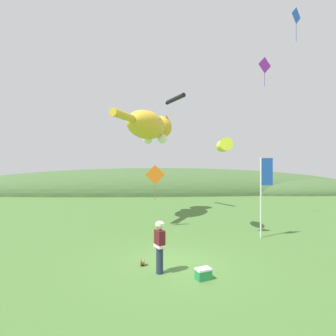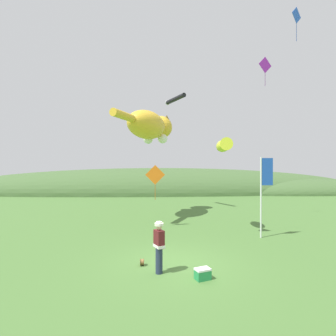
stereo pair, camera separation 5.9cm
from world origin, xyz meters
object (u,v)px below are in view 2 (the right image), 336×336
object	(u,v)px
picnic_cooler	(203,274)
kite_diamond_orange	(155,175)
festival_attendant	(159,246)
kite_spool	(142,262)
festival_banner_pole	(264,185)
kite_diamond_blue	(296,16)
kite_diamond_violet	(265,65)
kite_tube_streamer	(175,99)
kite_giant_cat	(150,126)
kite_fish_windsock	(223,146)

from	to	relation	value
picnic_cooler	kite_diamond_orange	bearing A→B (deg)	101.78
festival_attendant	kite_diamond_orange	xyz separation A→B (m)	(-0.10, 6.66, 2.19)
kite_spool	festival_banner_pole	xyz separation A→B (m)	(6.08, 3.47, 2.58)
kite_diamond_blue	kite_spool	bearing A→B (deg)	-156.50
kite_diamond_violet	kite_tube_streamer	bearing A→B (deg)	142.40
picnic_cooler	kite_tube_streamer	world-z (taller)	kite_tube_streamer
festival_banner_pole	kite_giant_cat	bearing A→B (deg)	133.69
kite_diamond_orange	kite_diamond_violet	world-z (taller)	kite_diamond_violet
kite_spool	kite_diamond_violet	world-z (taller)	kite_diamond_violet
kite_tube_streamer	kite_diamond_violet	size ratio (longest dim) A/B	1.38
picnic_cooler	kite_fish_windsock	xyz separation A→B (m)	(2.32, 6.11, 4.65)
festival_banner_pole	kite_diamond_violet	distance (m)	9.47
kite_tube_streamer	picnic_cooler	bearing A→B (deg)	-90.97
kite_diamond_orange	kite_diamond_violet	xyz separation A→B (m)	(7.64, 2.21, 7.55)
kite_spool	kite_giant_cat	distance (m)	11.65
kite_spool	kite_tube_streamer	size ratio (longest dim) A/B	0.09
festival_banner_pole	kite_diamond_violet	bearing A→B (deg)	66.07
kite_diamond_orange	kite_fish_windsock	bearing A→B (deg)	-16.10
kite_fish_windsock	kite_diamond_violet	xyz separation A→B (m)	(3.82, 3.32, 5.86)
kite_giant_cat	festival_banner_pole	bearing A→B (deg)	-46.31
picnic_cooler	kite_diamond_violet	world-z (taller)	kite_diamond_violet
kite_fish_windsock	kite_diamond_blue	bearing A→B (deg)	-23.38
festival_attendant	kite_giant_cat	world-z (taller)	kite_giant_cat
kite_diamond_blue	kite_giant_cat	bearing A→B (deg)	140.11
picnic_cooler	kite_diamond_blue	xyz separation A→B (m)	(5.70, 4.65, 11.18)
kite_spool	picnic_cooler	xyz separation A→B (m)	(2.01, -1.30, 0.05)
festival_attendant	festival_banner_pole	xyz separation A→B (m)	(5.47, 4.21, 1.76)
festival_attendant	kite_spool	size ratio (longest dim) A/B	6.66
picnic_cooler	kite_diamond_blue	bearing A→B (deg)	39.23
kite_spool	festival_banner_pole	world-z (taller)	festival_banner_pole
kite_spool	kite_diamond_orange	world-z (taller)	kite_diamond_orange
kite_giant_cat	kite_diamond_orange	world-z (taller)	kite_giant_cat
kite_tube_streamer	festival_attendant	bearing A→B (deg)	-96.97
festival_attendant	kite_tube_streamer	world-z (taller)	kite_tube_streamer
kite_giant_cat	kite_spool	bearing A→B (deg)	-90.94
kite_spool	kite_giant_cat	xyz separation A→B (m)	(0.16, 9.67, 6.49)
festival_banner_pole	kite_diamond_orange	world-z (taller)	festival_banner_pole
festival_banner_pole	kite_fish_windsock	distance (m)	3.06
kite_diamond_blue	picnic_cooler	bearing A→B (deg)	-140.77
festival_attendant	kite_spool	bearing A→B (deg)	129.50
kite_fish_windsock	festival_attendant	bearing A→B (deg)	-123.79
picnic_cooler	festival_attendant	bearing A→B (deg)	158.28
picnic_cooler	kite_giant_cat	world-z (taller)	kite_giant_cat
festival_attendant	kite_fish_windsock	xyz separation A→B (m)	(3.72, 5.56, 3.88)
festival_attendant	kite_giant_cat	xyz separation A→B (m)	(-0.45, 10.41, 5.67)
festival_banner_pole	kite_tube_streamer	world-z (taller)	kite_tube_streamer
festival_banner_pole	kite_diamond_orange	bearing A→B (deg)	156.26
kite_tube_streamer	kite_diamond_violet	distance (m)	7.55
festival_banner_pole	kite_diamond_blue	bearing A→B (deg)	-4.00
kite_giant_cat	kite_diamond_orange	distance (m)	5.13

